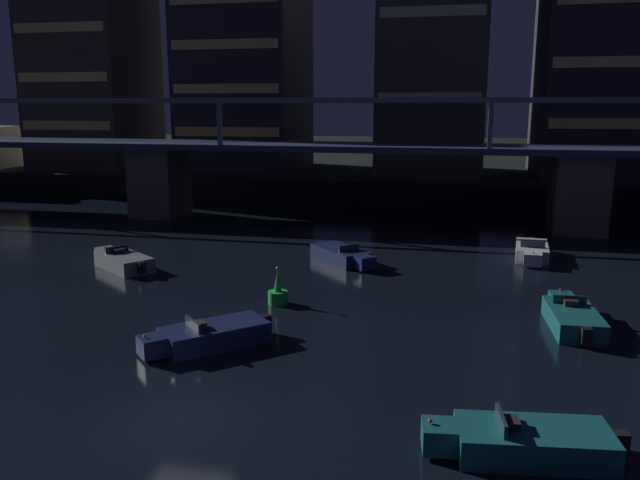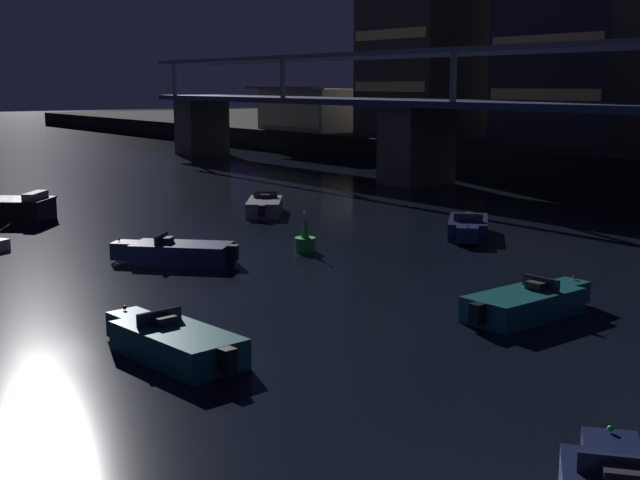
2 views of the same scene
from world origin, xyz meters
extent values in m
plane|color=black|center=(0.00, 0.00, 0.00)|extent=(400.00, 400.00, 0.00)
cube|color=#605B51|center=(-48.08, 32.04, 2.77)|extent=(3.60, 4.40, 5.55)
cube|color=#605B51|center=(-16.03, 32.04, 2.77)|extent=(3.60, 4.40, 5.55)
cube|color=#2D3856|center=(0.00, 32.04, 5.78)|extent=(102.17, 6.40, 0.45)
cube|color=slate|center=(0.00, 29.14, 9.20)|extent=(102.17, 0.36, 0.36)
cube|color=slate|center=(-48.08, 29.14, 7.60)|extent=(0.30, 0.30, 3.20)
cube|color=slate|center=(-28.85, 29.14, 7.60)|extent=(0.30, 0.30, 3.20)
cube|color=slate|center=(-9.62, 29.14, 7.60)|extent=(0.30, 0.30, 3.20)
cube|color=#38332D|center=(-30.72, 47.66, 13.86)|extent=(10.46, 11.30, 23.32)
cube|color=#F2D172|center=(-30.72, 41.96, 6.86)|extent=(9.62, 0.10, 0.90)
cube|color=#F2D172|center=(-30.72, 41.96, 11.53)|extent=(9.62, 0.10, 0.90)
cube|color=#282833|center=(-14.58, 50.26, 12.44)|extent=(11.59, 12.75, 20.48)
cube|color=#F2D172|center=(-14.58, 43.84, 6.30)|extent=(10.66, 0.10, 0.90)
cube|color=#F2D172|center=(-14.58, 43.84, 10.39)|extent=(10.66, 0.10, 0.90)
cube|color=#B2AD9E|center=(-45.75, 44.04, 4.40)|extent=(12.00, 6.00, 4.40)
cube|color=#EAD88C|center=(-45.75, 40.99, 3.96)|extent=(11.20, 0.10, 2.64)
cube|color=#4C4C51|center=(-45.75, 40.44, 6.75)|extent=(12.40, 1.60, 0.30)
cube|color=#B7B2A8|center=(-15.00, 4.34, 1.38)|extent=(1.97, 1.81, 0.36)
cube|color=#196066|center=(9.87, -0.06, 0.40)|extent=(4.10, 2.25, 0.80)
cube|color=#196066|center=(7.48, -0.34, 0.45)|extent=(1.01, 1.09, 0.70)
cube|color=#283342|center=(9.03, -0.16, 0.98)|extent=(0.26, 1.35, 0.36)
cube|color=#262628|center=(9.27, -0.13, 0.92)|extent=(0.46, 0.60, 0.24)
cube|color=black|center=(12.01, 0.19, 0.50)|extent=(0.40, 0.40, 0.60)
sphere|color=red|center=(7.23, -0.37, 0.88)|extent=(0.12, 0.12, 0.12)
cube|color=#19234C|center=(20.73, 3.12, 0.45)|extent=(1.34, 1.33, 0.70)
cube|color=#283342|center=(21.73, 1.93, 0.98)|extent=(1.10, 0.94, 0.36)
cube|color=#262628|center=(21.89, 1.73, 0.92)|extent=(0.69, 0.67, 0.24)
sphere|color=#33D84C|center=(20.57, 3.31, 0.88)|extent=(0.12, 0.12, 0.12)
cube|color=#19234C|center=(1.20, 19.63, 0.40)|extent=(3.99, 4.08, 0.80)
cube|color=#19234C|center=(2.85, 17.88, 0.45)|extent=(1.34, 1.33, 0.70)
cube|color=#283342|center=(1.78, 19.01, 0.98)|extent=(1.05, 1.00, 0.36)
cube|color=#262628|center=(1.61, 19.19, 0.92)|extent=(0.68, 0.67, 0.24)
cube|color=black|center=(-0.27, 21.20, 0.50)|extent=(0.51, 0.51, 0.60)
sphere|color=#33D84C|center=(3.02, 17.69, 0.88)|extent=(0.12, 0.12, 0.12)
cube|color=#196066|center=(12.48, 10.39, 0.40)|extent=(2.01, 4.00, 0.80)
cube|color=#196066|center=(12.35, 12.79, 0.45)|extent=(1.04, 0.95, 0.70)
cube|color=#283342|center=(12.43, 11.24, 0.98)|extent=(1.35, 0.17, 0.36)
cube|color=#262628|center=(12.45, 10.99, 0.92)|extent=(0.58, 0.43, 0.24)
cube|color=black|center=(12.60, 8.24, 0.50)|extent=(0.38, 0.38, 0.60)
sphere|color=red|center=(12.34, 13.04, 0.88)|extent=(0.12, 0.12, 0.12)
cube|color=gray|center=(-10.22, 15.42, 0.40)|extent=(4.21, 3.77, 0.80)
cube|color=gray|center=(-12.15, 16.85, 0.45)|extent=(1.31, 1.33, 0.70)
cube|color=#283342|center=(-10.90, 15.93, 0.98)|extent=(0.88, 1.14, 0.36)
cube|color=#262628|center=(-10.70, 15.78, 0.92)|extent=(0.65, 0.69, 0.24)
cube|color=black|center=(-8.49, 14.14, 0.50)|extent=(0.50, 0.50, 0.60)
sphere|color=red|center=(-12.36, 17.00, 0.88)|extent=(0.12, 0.12, 0.12)
cube|color=#19234C|center=(-1.08, 5.66, 0.40)|extent=(4.06, 4.01, 0.80)
cube|color=#19234C|center=(-2.81, 3.98, 0.45)|extent=(1.34, 1.34, 0.70)
cube|color=#283342|center=(-1.69, 5.06, 0.98)|extent=(1.01, 1.04, 0.36)
cube|color=#262628|center=(-1.51, 5.24, 0.92)|extent=(0.68, 0.68, 0.24)
cube|color=black|center=(0.47, 7.15, 0.50)|extent=(0.51, 0.51, 0.60)
sphere|color=#33D84C|center=(-2.98, 3.81, 0.88)|extent=(0.12, 0.12, 0.12)
cylinder|color=green|center=(-0.14, 11.07, 0.30)|extent=(0.90, 0.90, 0.60)
cone|color=green|center=(-0.14, 11.07, 1.10)|extent=(0.36, 0.36, 1.00)
sphere|color=#F2EAB2|center=(-0.14, 11.07, 1.68)|extent=(0.16, 0.16, 0.16)
camera|label=1|loc=(7.67, -15.99, 8.96)|focal=36.07mm
camera|label=2|loc=(29.32, -9.68, 7.10)|focal=47.87mm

